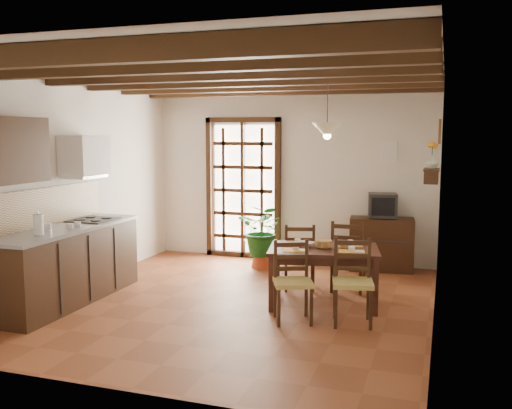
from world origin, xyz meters
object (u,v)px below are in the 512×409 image
at_px(chair_near_right, 352,298).
at_px(pendant_lamp, 327,129).
at_px(sideboard, 381,244).
at_px(kitchen_counter, 68,263).
at_px(dining_table, 324,255).
at_px(crt_tv, 382,205).
at_px(chair_far_right, 348,269).
at_px(chair_near_left, 293,297).
at_px(chair_far_left, 299,268).
at_px(potted_plant, 263,231).

bearing_deg(chair_near_right, pendant_lamp, 110.82).
bearing_deg(sideboard, kitchen_counter, -146.50).
xyz_separation_m(sideboard, pendant_lamp, (-0.47, -1.87, 1.69)).
distance_m(dining_table, pendant_lamp, 1.48).
bearing_deg(sideboard, crt_tv, -96.14).
height_order(dining_table, chair_far_right, chair_far_right).
relative_size(dining_table, crt_tv, 3.04).
bearing_deg(chair_near_left, kitchen_counter, 160.20).
relative_size(chair_far_right, pendant_lamp, 1.10).
bearing_deg(sideboard, chair_near_right, -96.86).
bearing_deg(chair_far_left, pendant_lamp, 117.15).
height_order(dining_table, chair_near_left, chair_near_left).
height_order(kitchen_counter, chair_near_left, kitchen_counter).
distance_m(chair_near_right, potted_plant, 2.74).
height_order(kitchen_counter, chair_far_left, kitchen_counter).
xyz_separation_m(kitchen_counter, dining_table, (2.94, 0.86, 0.13)).
bearing_deg(pendant_lamp, chair_near_right, -57.17).
height_order(dining_table, pendant_lamp, pendant_lamp).
xyz_separation_m(kitchen_counter, chair_far_right, (3.13, 1.55, -0.18)).
xyz_separation_m(dining_table, potted_plant, (-1.25, 1.57, -0.03)).
bearing_deg(chair_far_right, dining_table, 74.73).
bearing_deg(dining_table, chair_far_left, 116.01).
relative_size(chair_far_left, crt_tv, 1.90).
xyz_separation_m(dining_table, chair_near_right, (0.44, -0.57, -0.32)).
bearing_deg(chair_near_left, crt_tv, 53.03).
bearing_deg(chair_near_right, crt_tv, 77.28).
relative_size(kitchen_counter, crt_tv, 4.88).
bearing_deg(pendant_lamp, crt_tv, 75.92).
bearing_deg(kitchen_counter, chair_far_left, 29.73).
distance_m(chair_near_left, chair_far_right, 1.44).
bearing_deg(kitchen_counter, chair_far_right, 26.40).
relative_size(dining_table, chair_near_left, 1.61).
bearing_deg(kitchen_counter, sideboard, 39.64).
distance_m(sideboard, potted_plant, 1.77).
distance_m(chair_near_left, crt_tv, 2.83).
height_order(chair_near_left, crt_tv, crt_tv).
bearing_deg(chair_far_left, dining_table, 111.78).
distance_m(kitchen_counter, dining_table, 3.07).
relative_size(chair_near_left, sideboard, 0.94).
xyz_separation_m(dining_table, chair_far_right, (0.18, 0.70, -0.31)).
xyz_separation_m(chair_far_right, crt_tv, (0.28, 1.27, 0.69)).
relative_size(kitchen_counter, chair_far_left, 2.56).
distance_m(chair_near_left, chair_near_right, 0.64).
height_order(chair_far_left, pendant_lamp, pendant_lamp).
xyz_separation_m(chair_far_left, chair_far_right, (0.62, 0.12, 0.02)).
bearing_deg(dining_table, chair_far_right, 64.09).
bearing_deg(dining_table, potted_plant, 117.49).
relative_size(chair_far_right, potted_plant, 0.45).
bearing_deg(pendant_lamp, chair_far_right, 72.79).
xyz_separation_m(chair_near_left, pendant_lamp, (0.19, 0.80, 1.80)).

